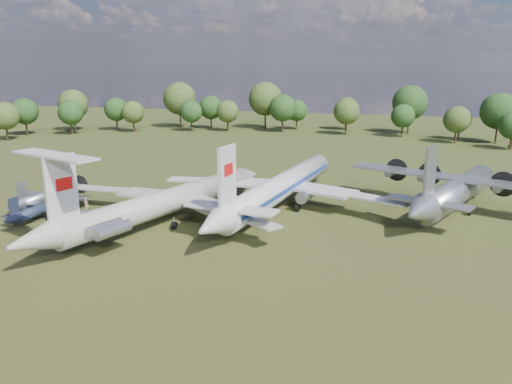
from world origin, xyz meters
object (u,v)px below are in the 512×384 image
(person_on_il62, at_px, (86,205))
(tu104_jet, at_px, (281,191))
(small_prop_west, at_px, (41,212))
(small_prop_northwest, at_px, (49,198))
(il62_airliner, at_px, (168,206))
(an12_transport, at_px, (457,195))

(person_on_il62, bearing_deg, tu104_jet, -121.37)
(small_prop_west, xyz_separation_m, small_prop_northwest, (-3.17, 5.89, 0.18))
(tu104_jet, xyz_separation_m, small_prop_west, (-30.00, -14.43, -1.41))
(tu104_jet, height_order, person_on_il62, person_on_il62)
(small_prop_northwest, xyz_separation_m, person_on_il62, (16.47, -14.46, 4.15))
(il62_airliner, height_order, small_prop_west, il62_airliner)
(an12_transport, height_order, small_prop_northwest, an12_transport)
(small_prop_northwest, relative_size, person_on_il62, 9.60)
(tu104_jet, distance_m, small_prop_northwest, 34.27)
(an12_transport, bearing_deg, il62_airliner, -134.15)
(il62_airliner, height_order, tu104_jet, tu104_jet)
(small_prop_northwest, bearing_deg, tu104_jet, 15.11)
(small_prop_northwest, height_order, person_on_il62, person_on_il62)
(tu104_jet, height_order, small_prop_west, tu104_jet)
(tu104_jet, distance_m, person_on_il62, 28.58)
(il62_airliner, bearing_deg, tu104_jet, 58.83)
(small_prop_west, bearing_deg, an12_transport, 21.01)
(person_on_il62, bearing_deg, an12_transport, -141.03)
(il62_airliner, relative_size, small_prop_northwest, 2.75)
(il62_airliner, bearing_deg, small_prop_west, -150.71)
(small_prop_northwest, distance_m, person_on_il62, 22.31)
(an12_transport, xyz_separation_m, small_prop_northwest, (-57.48, -13.58, -1.14))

